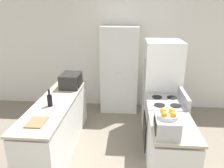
% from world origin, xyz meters
% --- Properties ---
extents(wall_back, '(7.00, 0.06, 2.60)m').
position_xyz_m(wall_back, '(0.00, 3.20, 1.30)').
color(wall_back, silver).
rests_on(wall_back, ground_plane).
extents(counter_left, '(0.60, 2.27, 0.90)m').
position_xyz_m(counter_left, '(-0.92, 1.23, 0.44)').
color(counter_left, silver).
rests_on(counter_left, ground_plane).
extents(counter_right, '(0.60, 0.87, 0.90)m').
position_xyz_m(counter_right, '(0.92, 0.54, 0.44)').
color(counter_right, silver).
rests_on(counter_right, ground_plane).
extents(pantry_cabinet, '(0.86, 0.53, 2.01)m').
position_xyz_m(pantry_cabinet, '(0.08, 2.90, 1.00)').
color(pantry_cabinet, silver).
rests_on(pantry_cabinet, ground_plane).
extents(stove, '(0.66, 0.71, 1.06)m').
position_xyz_m(stove, '(0.94, 1.35, 0.46)').
color(stove, '#9E9EA3').
rests_on(stove, ground_plane).
extents(refrigerator, '(0.71, 0.79, 1.81)m').
position_xyz_m(refrigerator, '(0.95, 2.14, 0.90)').
color(refrigerator, white).
rests_on(refrigerator, ground_plane).
extents(microwave, '(0.37, 0.49, 0.27)m').
position_xyz_m(microwave, '(-0.82, 1.94, 1.04)').
color(microwave, black).
rests_on(microwave, counter_left).
extents(wine_bottle, '(0.08, 0.08, 0.28)m').
position_xyz_m(wine_bottle, '(-0.92, 1.01, 1.01)').
color(wine_bottle, black).
rests_on(wine_bottle, counter_left).
extents(toaster_oven, '(0.29, 0.39, 0.23)m').
position_xyz_m(toaster_oven, '(0.78, 0.33, 1.02)').
color(toaster_oven, '#B2B2B7').
rests_on(toaster_oven, counter_right).
extents(fruit_bowl, '(0.24, 0.24, 0.11)m').
position_xyz_m(fruit_bowl, '(0.79, 0.32, 1.17)').
color(fruit_bowl, silver).
rests_on(fruit_bowl, toaster_oven).
extents(cutting_board, '(0.23, 0.31, 0.02)m').
position_xyz_m(cutting_board, '(-0.92, 0.47, 0.91)').
color(cutting_board, '#8E6642').
rests_on(cutting_board, counter_left).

